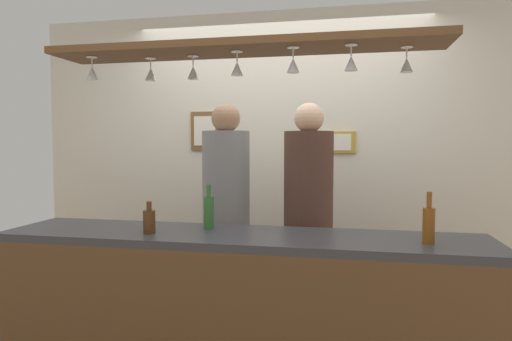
# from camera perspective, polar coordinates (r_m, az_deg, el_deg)

# --- Properties ---
(back_wall) EXTENTS (4.40, 0.06, 2.60)m
(back_wall) POSITION_cam_1_polar(r_m,az_deg,el_deg) (3.87, 2.99, 0.99)
(back_wall) COLOR silver
(back_wall) RESTS_ON ground_plane
(bar_counter) EXTENTS (2.70, 0.55, 0.96)m
(bar_counter) POSITION_cam_1_polar(r_m,az_deg,el_deg) (2.43, -2.98, -15.95)
(bar_counter) COLOR #38383D
(bar_counter) RESTS_ON ground_plane
(overhead_glass_rack) EXTENTS (2.20, 0.36, 0.04)m
(overhead_glass_rack) POSITION_cam_1_polar(r_m,az_deg,el_deg) (2.55, -1.89, 15.46)
(overhead_glass_rack) COLOR brown
(hanging_wineglass_far_left) EXTENTS (0.07, 0.07, 0.13)m
(hanging_wineglass_far_left) POSITION_cam_1_polar(r_m,az_deg,el_deg) (2.82, -20.29, 11.75)
(hanging_wineglass_far_left) COLOR silver
(hanging_wineglass_far_left) RESTS_ON overhead_glass_rack
(hanging_wineglass_left) EXTENTS (0.07, 0.07, 0.13)m
(hanging_wineglass_left) POSITION_cam_1_polar(r_m,az_deg,el_deg) (2.77, -13.37, 12.04)
(hanging_wineglass_left) COLOR silver
(hanging_wineglass_left) RESTS_ON overhead_glass_rack
(hanging_wineglass_center_left) EXTENTS (0.07, 0.07, 0.13)m
(hanging_wineglass_center_left) POSITION_cam_1_polar(r_m,az_deg,el_deg) (2.66, -8.07, 12.45)
(hanging_wineglass_center_left) COLOR silver
(hanging_wineglass_center_left) RESTS_ON overhead_glass_rack
(hanging_wineglass_center) EXTENTS (0.07, 0.07, 0.13)m
(hanging_wineglass_center) POSITION_cam_1_polar(r_m,az_deg,el_deg) (2.51, -2.45, 13.04)
(hanging_wineglass_center) COLOR silver
(hanging_wineglass_center) RESTS_ON overhead_glass_rack
(hanging_wineglass_center_right) EXTENTS (0.07, 0.07, 0.13)m
(hanging_wineglass_center_right) POSITION_cam_1_polar(r_m,az_deg,el_deg) (2.42, 4.79, 13.41)
(hanging_wineglass_center_right) COLOR silver
(hanging_wineglass_center_right) RESTS_ON overhead_glass_rack
(hanging_wineglass_right) EXTENTS (0.07, 0.07, 0.13)m
(hanging_wineglass_right) POSITION_cam_1_polar(r_m,az_deg,el_deg) (2.40, 12.12, 13.43)
(hanging_wineglass_right) COLOR silver
(hanging_wineglass_right) RESTS_ON overhead_glass_rack
(hanging_wineglass_far_right) EXTENTS (0.07, 0.07, 0.13)m
(hanging_wineglass_far_right) POSITION_cam_1_polar(r_m,az_deg,el_deg) (2.52, 18.77, 12.81)
(hanging_wineglass_far_right) COLOR silver
(hanging_wineglass_far_right) RESTS_ON overhead_glass_rack
(person_middle_grey_shirt) EXTENTS (0.34, 0.34, 1.75)m
(person_middle_grey_shirt) POSITION_cam_1_polar(r_m,az_deg,el_deg) (3.21, -3.86, -3.82)
(person_middle_grey_shirt) COLOR #2D334C
(person_middle_grey_shirt) RESTS_ON ground_plane
(person_right_brown_shirt) EXTENTS (0.34, 0.34, 1.74)m
(person_right_brown_shirt) POSITION_cam_1_polar(r_m,az_deg,el_deg) (3.10, 6.74, -4.15)
(person_right_brown_shirt) COLOR #2D334C
(person_right_brown_shirt) RESTS_ON ground_plane
(bottle_beer_brown_stubby) EXTENTS (0.07, 0.07, 0.18)m
(bottle_beer_brown_stubby) POSITION_cam_1_polar(r_m,az_deg,el_deg) (2.55, -13.56, -6.31)
(bottle_beer_brown_stubby) COLOR #512D14
(bottle_beer_brown_stubby) RESTS_ON bar_counter
(bottle_beer_green_import) EXTENTS (0.06, 0.06, 0.26)m
(bottle_beer_green_import) POSITION_cam_1_polar(r_m,az_deg,el_deg) (2.63, -6.08, -5.21)
(bottle_beer_green_import) COLOR #336B2D
(bottle_beer_green_import) RESTS_ON bar_counter
(bottle_beer_amber_tall) EXTENTS (0.06, 0.06, 0.26)m
(bottle_beer_amber_tall) POSITION_cam_1_polar(r_m,az_deg,el_deg) (2.39, 21.30, -6.37)
(bottle_beer_amber_tall) COLOR brown
(bottle_beer_amber_tall) RESTS_ON bar_counter
(picture_frame_caricature) EXTENTS (0.26, 0.02, 0.34)m
(picture_frame_caricature) POSITION_cam_1_polar(r_m,az_deg,el_deg) (3.98, -6.56, 5.07)
(picture_frame_caricature) COLOR brown
(picture_frame_caricature) RESTS_ON back_wall
(picture_frame_lower_pair) EXTENTS (0.30, 0.02, 0.18)m
(picture_frame_lower_pair) POSITION_cam_1_polar(r_m,az_deg,el_deg) (3.78, 10.39, 3.59)
(picture_frame_lower_pair) COLOR #B29338
(picture_frame_lower_pair) RESTS_ON back_wall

